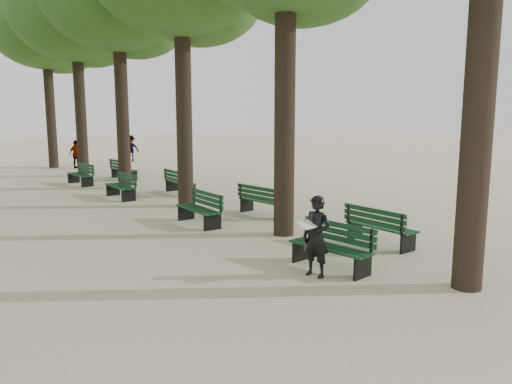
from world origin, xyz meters
TOP-DOWN VIEW (x-y plane):
  - ground at (0.00, 0.00)m, footprint 120.00×120.00m
  - tree_central_4 at (1.50, 18.00)m, footprint 6.00×6.00m
  - tree_central_5 at (1.50, 23.00)m, footprint 6.00×6.00m
  - bench_left_0 at (0.37, 0.27)m, footprint 0.73×1.84m
  - bench_left_1 at (0.37, 5.32)m, footprint 0.68×1.83m
  - bench_left_2 at (0.37, 10.78)m, footprint 0.64×1.82m
  - bench_left_3 at (0.37, 15.15)m, footprint 0.64×1.82m
  - bench_right_0 at (2.63, 0.82)m, footprint 0.59×1.81m
  - bench_right_1 at (2.63, 5.25)m, footprint 0.69×1.84m
  - bench_right_2 at (2.63, 10.40)m, footprint 0.70×1.84m
  - bench_right_3 at (2.63, 15.76)m, footprint 0.69×1.83m
  - man_with_map at (-0.18, 0.12)m, footprint 0.65×0.68m
  - pedestrian_b at (6.51, 23.72)m, footprint 1.11×0.51m
  - pedestrian_c at (2.40, 21.76)m, footprint 0.80×0.94m

SIDE VIEW (x-z plane):
  - ground at x=0.00m, z-range 0.00..0.00m
  - bench_left_0 at x=0.37m, z-range -0.19..0.73m
  - bench_left_1 at x=0.37m, z-range -0.19..0.73m
  - bench_left_2 at x=0.37m, z-range -0.19..0.73m
  - bench_left_3 at x=0.37m, z-range -0.19..0.73m
  - bench_right_0 at x=2.63m, z-range -0.19..0.73m
  - bench_right_1 at x=2.63m, z-range -0.19..0.73m
  - bench_right_2 at x=2.63m, z-range -0.19..0.73m
  - bench_right_3 at x=2.63m, z-range -0.19..0.73m
  - man_with_map at x=-0.18m, z-range 0.00..1.57m
  - pedestrian_c at x=2.40m, z-range 0.00..1.58m
  - pedestrian_b at x=6.51m, z-range 0.00..1.66m
  - tree_central_4 at x=1.50m, z-range 2.68..12.63m
  - tree_central_5 at x=1.50m, z-range 2.68..12.63m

